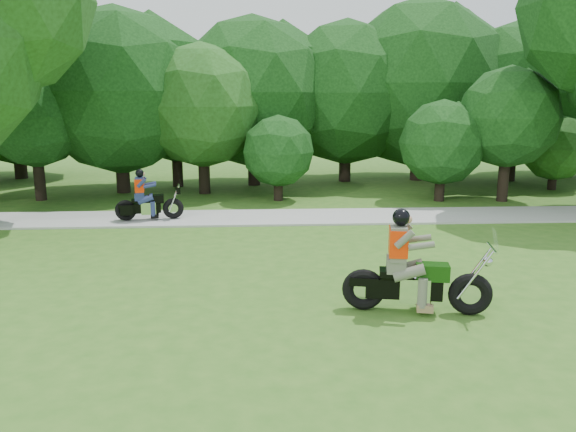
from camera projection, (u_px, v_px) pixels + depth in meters
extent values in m
plane|color=#32641C|center=(372.00, 319.00, 9.45)|extent=(100.00, 100.00, 0.00)
cube|color=#9A9A95|center=(319.00, 217.00, 17.25)|extent=(60.00, 2.20, 0.06)
cylinder|color=black|center=(254.00, 164.00, 23.38)|extent=(0.51, 0.51, 1.80)
sphere|color=black|center=(253.00, 93.00, 22.77)|extent=(6.14, 6.14, 6.14)
cylinder|color=black|center=(278.00, 188.00, 20.01)|extent=(0.33, 0.33, 0.93)
sphere|color=black|center=(278.00, 151.00, 19.73)|extent=(2.55, 2.55, 2.55)
cylinder|color=black|center=(177.00, 165.00, 22.98)|extent=(0.43, 0.43, 1.80)
sphere|color=black|center=(175.00, 105.00, 22.48)|extent=(4.59, 4.59, 4.59)
cylinder|color=black|center=(510.00, 160.00, 24.53)|extent=(0.50, 0.50, 1.80)
sphere|color=black|center=(516.00, 93.00, 23.92)|extent=(6.06, 6.06, 6.06)
cylinder|color=black|center=(417.00, 160.00, 24.76)|extent=(0.56, 0.56, 1.80)
sphere|color=black|center=(421.00, 84.00, 24.08)|extent=(7.24, 7.24, 7.24)
cylinder|color=black|center=(552.00, 179.00, 22.30)|extent=(0.33, 0.33, 0.82)
sphere|color=#214513|center=(556.00, 147.00, 22.03)|extent=(2.63, 2.63, 2.63)
cylinder|color=black|center=(123.00, 169.00, 21.55)|extent=(0.51, 0.51, 1.80)
sphere|color=black|center=(118.00, 91.00, 20.93)|extent=(6.25, 6.25, 6.25)
cylinder|color=black|center=(568.00, 157.00, 25.75)|extent=(0.52, 0.52, 1.80)
sphere|color=black|center=(575.00, 91.00, 25.13)|extent=(6.35, 6.35, 6.35)
cylinder|color=black|center=(39.00, 175.00, 19.95)|extent=(0.38, 0.38, 1.80)
sphere|color=black|center=(34.00, 116.00, 19.51)|extent=(3.69, 3.69, 3.69)
cylinder|color=black|center=(504.00, 176.00, 19.77)|extent=(0.38, 0.38, 1.80)
sphere|color=black|center=(508.00, 117.00, 19.34)|extent=(3.53, 3.53, 3.53)
cylinder|color=black|center=(345.00, 161.00, 24.40)|extent=(0.51, 0.51, 1.80)
sphere|color=black|center=(346.00, 93.00, 23.79)|extent=(6.10, 6.10, 6.10)
cylinder|color=black|center=(204.00, 170.00, 21.34)|extent=(0.43, 0.43, 1.80)
sphere|color=#214513|center=(202.00, 106.00, 20.83)|extent=(4.63, 4.63, 4.63)
cylinder|color=black|center=(20.00, 159.00, 25.23)|extent=(0.55, 0.55, 1.80)
sphere|color=black|center=(13.00, 87.00, 24.56)|extent=(6.91, 6.91, 6.91)
cylinder|color=black|center=(440.00, 186.00, 19.89)|extent=(0.35, 0.35, 1.10)
sphere|color=black|center=(442.00, 143.00, 19.57)|extent=(3.00, 3.00, 3.00)
torus|color=black|center=(363.00, 289.00, 9.79)|extent=(0.77, 0.35, 0.74)
torus|color=black|center=(470.00, 294.00, 9.56)|extent=(0.77, 0.35, 0.74)
cube|color=black|center=(404.00, 288.00, 9.69)|extent=(1.33, 0.50, 0.34)
cube|color=silver|center=(414.00, 289.00, 9.67)|extent=(0.57, 0.45, 0.43)
cube|color=black|center=(432.00, 272.00, 9.56)|extent=(0.60, 0.42, 0.28)
cube|color=black|center=(396.00, 273.00, 9.65)|extent=(0.61, 0.44, 0.11)
cylinder|color=silver|center=(474.00, 273.00, 9.47)|extent=(0.57, 0.15, 0.88)
cylinder|color=silver|center=(492.00, 248.00, 9.34)|extent=(0.17, 0.68, 0.04)
cube|color=#575C4A|center=(396.00, 264.00, 9.62)|extent=(0.39, 0.46, 0.26)
cube|color=#575C4A|center=(398.00, 243.00, 9.54)|extent=(0.36, 0.49, 0.60)
cube|color=#FB2E05|center=(398.00, 242.00, 9.53)|extent=(0.40, 0.54, 0.47)
sphere|color=black|center=(401.00, 217.00, 9.44)|extent=(0.30, 0.30, 0.30)
torus|color=black|center=(126.00, 210.00, 16.51)|extent=(0.64, 0.27, 0.62)
torus|color=black|center=(173.00, 208.00, 16.79)|extent=(0.64, 0.27, 0.62)
cube|color=black|center=(144.00, 208.00, 16.61)|extent=(1.01, 0.36, 0.28)
cube|color=silver|center=(149.00, 208.00, 16.64)|extent=(0.47, 0.36, 0.35)
cube|color=black|center=(156.00, 199.00, 16.63)|extent=(0.50, 0.33, 0.23)
cube|color=black|center=(140.00, 201.00, 16.54)|extent=(0.50, 0.35, 0.09)
cylinder|color=silver|center=(174.00, 198.00, 16.74)|extent=(0.35, 0.09, 0.80)
cylinder|color=silver|center=(179.00, 185.00, 16.69)|extent=(0.12, 0.57, 0.03)
cube|color=black|center=(127.00, 210.00, 16.33)|extent=(0.38, 0.16, 0.30)
cube|color=black|center=(128.00, 208.00, 16.70)|extent=(0.38, 0.16, 0.30)
cube|color=#1C284D|center=(139.00, 197.00, 16.51)|extent=(0.31, 0.37, 0.21)
cube|color=#1C284D|center=(139.00, 186.00, 16.45)|extent=(0.29, 0.40, 0.50)
cube|color=#FB2E05|center=(139.00, 185.00, 16.45)|extent=(0.32, 0.44, 0.39)
sphere|color=black|center=(140.00, 173.00, 16.38)|extent=(0.25, 0.25, 0.25)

